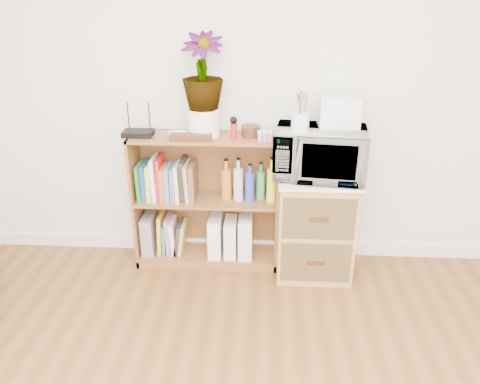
{
  "coord_description": "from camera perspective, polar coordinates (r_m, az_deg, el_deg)",
  "views": [
    {
      "loc": [
        0.06,
        -0.84,
        1.85
      ],
      "look_at": [
        -0.11,
        1.95,
        0.62
      ],
      "focal_mm": 35.0,
      "sensor_mm": 36.0,
      "label": 1
    }
  ],
  "objects": [
    {
      "name": "trinket_box",
      "position": [
        3.02,
        -5.97,
        6.65
      ],
      "size": [
        0.27,
        0.07,
        0.04
      ],
      "primitive_type": "cube",
      "color": "#34200E",
      "rests_on": "bookshelf"
    },
    {
      "name": "potted_plant",
      "position": [
        3.03,
        -4.63,
        14.44
      ],
      "size": [
        0.27,
        0.27,
        0.48
      ],
      "primitive_type": "imported",
      "color": "#427930",
      "rests_on": "plant_pot"
    },
    {
      "name": "liquor_bottles",
      "position": [
        3.18,
        1.94,
        1.47
      ],
      "size": [
        0.46,
        0.07,
        0.32
      ],
      "color": "#BA6A23",
      "rests_on": "bookshelf"
    },
    {
      "name": "paint_jars",
      "position": [
        2.99,
        3.07,
        6.7
      ],
      "size": [
        0.11,
        0.04,
        0.06
      ],
      "primitive_type": "cube",
      "color": "pink",
      "rests_on": "bookshelf"
    },
    {
      "name": "white_bowl",
      "position": [
        3.1,
        -7.63,
        6.94
      ],
      "size": [
        0.13,
        0.13,
        0.03
      ],
      "primitive_type": "imported",
      "color": "silver",
      "rests_on": "bookshelf"
    },
    {
      "name": "bookshelf",
      "position": [
        3.28,
        -4.09,
        -1.16
      ],
      "size": [
        1.0,
        0.3,
        0.95
      ],
      "primitive_type": "cube",
      "color": "brown",
      "rests_on": "ground"
    },
    {
      "name": "wicker_unit",
      "position": [
        3.26,
        9.04,
        -4.03
      ],
      "size": [
        0.5,
        0.45,
        0.7
      ],
      "primitive_type": "cube",
      "color": "#9E7542",
      "rests_on": "ground"
    },
    {
      "name": "microwave",
      "position": [
        3.04,
        9.69,
        4.72
      ],
      "size": [
        0.61,
        0.45,
        0.32
      ],
      "primitive_type": "imported",
      "rotation": [
        0.0,
        0.0,
        -0.12
      ],
      "color": "white",
      "rests_on": "wicker_unit"
    },
    {
      "name": "lower_books",
      "position": [
        3.44,
        -8.33,
        -5.22
      ],
      "size": [
        0.2,
        0.19,
        0.3
      ],
      "color": "orange",
      "rests_on": "bookshelf"
    },
    {
      "name": "magazine_holder_right",
      "position": [
        3.36,
        0.68,
        -5.28
      ],
      "size": [
        0.1,
        0.24,
        0.3
      ],
      "primitive_type": "cube",
      "color": "silver",
      "rests_on": "bookshelf"
    },
    {
      "name": "kokeshi_doll",
      "position": [
        3.03,
        -0.78,
        7.45
      ],
      "size": [
        0.04,
        0.04,
        0.1
      ],
      "primitive_type": "cylinder",
      "color": "#AC1D15",
      "rests_on": "bookshelf"
    },
    {
      "name": "cookbooks",
      "position": [
        3.26,
        -8.8,
        1.45
      ],
      "size": [
        0.39,
        0.2,
        0.3
      ],
      "color": "#1E7229",
      "rests_on": "bookshelf"
    },
    {
      "name": "small_appliance",
      "position": [
        3.06,
        11.97,
        9.67
      ],
      "size": [
        0.25,
        0.21,
        0.2
      ],
      "primitive_type": "cube",
      "color": "silver",
      "rests_on": "microwave"
    },
    {
      "name": "skirting_board",
      "position": [
        3.57,
        2.0,
        -6.54
      ],
      "size": [
        4.0,
        0.02,
        0.1
      ],
      "primitive_type": "cube",
      "color": "white",
      "rests_on": "ground"
    },
    {
      "name": "file_box",
      "position": [
        3.47,
        -10.94,
        -4.93
      ],
      "size": [
        0.08,
        0.22,
        0.28
      ],
      "primitive_type": "cube",
      "color": "gray",
      "rests_on": "bookshelf"
    },
    {
      "name": "plant_pot",
      "position": [
        3.1,
        -4.43,
        8.48
      ],
      "size": [
        0.21,
        0.21,
        0.18
      ],
      "primitive_type": "cylinder",
      "color": "white",
      "rests_on": "bookshelf"
    },
    {
      "name": "magazine_holder_left",
      "position": [
        3.38,
        -3.0,
        -5.28
      ],
      "size": [
        0.09,
        0.23,
        0.29
      ],
      "primitive_type": "cube",
      "color": "white",
      "rests_on": "bookshelf"
    },
    {
      "name": "wooden_bowl",
      "position": [
        3.08,
        1.3,
        7.42
      ],
      "size": [
        0.12,
        0.12,
        0.07
      ],
      "primitive_type": "cylinder",
      "color": "#361C0E",
      "rests_on": "bookshelf"
    },
    {
      "name": "router",
      "position": [
        3.17,
        -12.32,
        7.01
      ],
      "size": [
        0.2,
        0.13,
        0.04
      ],
      "primitive_type": "cube",
      "color": "black",
      "rests_on": "bookshelf"
    },
    {
      "name": "magazine_holder_mid",
      "position": [
        3.37,
        -1.14,
        -5.48
      ],
      "size": [
        0.09,
        0.21,
        0.27
      ],
      "primitive_type": "cube",
      "color": "white",
      "rests_on": "bookshelf"
    },
    {
      "name": "pen_cup",
      "position": [
        2.9,
        7.35,
        8.45
      ],
      "size": [
        0.11,
        0.11,
        0.12
      ],
      "primitive_type": "cylinder",
      "color": "silver",
      "rests_on": "microwave"
    }
  ]
}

